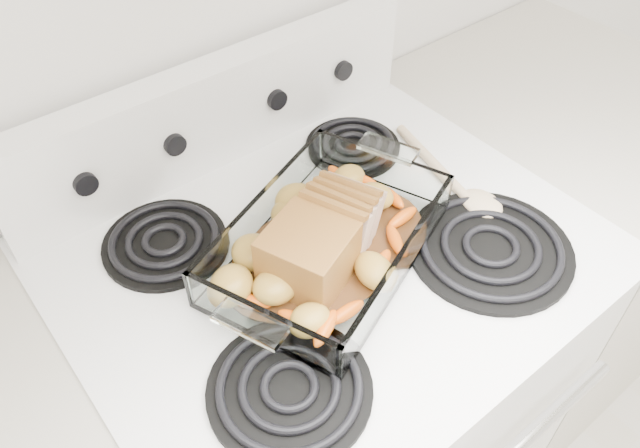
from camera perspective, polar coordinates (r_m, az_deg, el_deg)
electric_range at (r=1.33m, az=0.43°, el=-15.54°), size 0.78×0.70×1.12m
counter_right at (r=1.67m, az=18.53°, el=-2.43°), size 0.58×0.68×0.93m
baking_dish at (r=0.92m, az=0.78°, el=-1.96°), size 0.36×0.24×0.07m
pork_roast at (r=0.88m, az=-0.68°, el=-1.42°), size 0.21×0.11×0.09m
roast_vegetables at (r=0.93m, az=-0.94°, el=-0.26°), size 0.39×0.21×0.05m
wooden_spoon at (r=1.07m, az=12.60°, el=3.54°), size 0.07×0.27×0.02m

